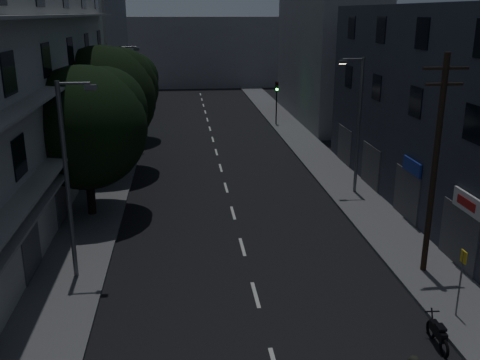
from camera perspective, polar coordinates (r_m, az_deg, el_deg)
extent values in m
plane|color=black|center=(38.49, -2.14, 1.51)|extent=(160.00, 160.00, 0.00)
cube|color=#565659|center=(38.69, -13.29, 1.24)|extent=(3.00, 90.00, 0.15)
cube|color=#565659|center=(39.70, 8.73, 1.92)|extent=(3.00, 90.00, 0.15)
cube|color=beige|center=(21.40, 1.66, -12.13)|extent=(0.15, 2.00, 0.01)
cube|color=beige|center=(25.38, 0.25, -7.14)|extent=(0.15, 2.00, 0.01)
cube|color=beige|center=(29.50, -0.75, -3.53)|extent=(0.15, 2.00, 0.01)
cube|color=beige|center=(33.73, -1.50, -0.80)|extent=(0.15, 2.00, 0.01)
cube|color=beige|center=(38.01, -2.08, 1.31)|extent=(0.15, 2.00, 0.01)
cube|color=beige|center=(42.35, -2.54, 2.99)|extent=(0.15, 2.00, 0.01)
cube|color=beige|center=(46.71, -2.92, 4.36)|extent=(0.15, 2.00, 0.01)
cube|color=beige|center=(51.10, -3.23, 5.49)|extent=(0.15, 2.00, 0.01)
cube|color=beige|center=(55.50, -3.50, 6.45)|extent=(0.15, 2.00, 0.01)
cube|color=beige|center=(59.92, -3.73, 7.26)|extent=(0.15, 2.00, 0.01)
cube|color=beige|center=(64.35, -3.92, 7.96)|extent=(0.15, 2.00, 0.01)
cube|color=beige|center=(68.79, -4.09, 8.57)|extent=(0.15, 2.00, 0.01)
cube|color=beige|center=(73.24, -4.24, 9.11)|extent=(0.15, 2.00, 0.01)
cube|color=#A3A39E|center=(31.55, -23.86, 9.50)|extent=(6.00, 36.00, 14.00)
cube|color=black|center=(23.47, -21.57, -5.24)|extent=(0.06, 1.60, 1.60)
cube|color=black|center=(28.95, -18.65, -0.71)|extent=(0.06, 1.60, 1.60)
cube|color=black|center=(34.60, -16.67, 2.37)|extent=(0.06, 1.60, 1.60)
cube|color=black|center=(40.35, -15.25, 4.57)|extent=(0.06, 1.60, 1.60)
cube|color=black|center=(46.17, -14.18, 6.23)|extent=(0.06, 1.60, 1.60)
cube|color=black|center=(22.51, -22.47, 2.31)|extent=(0.06, 1.60, 1.60)
cube|color=black|center=(28.17, -19.27, 5.49)|extent=(0.06, 1.60, 1.60)
cube|color=black|center=(33.95, -17.14, 7.59)|extent=(0.06, 1.60, 1.60)
cube|color=black|center=(39.80, -15.62, 9.07)|extent=(0.06, 1.60, 1.60)
cube|color=black|center=(45.68, -14.48, 10.16)|extent=(0.06, 1.60, 1.60)
cube|color=black|center=(21.96, -23.44, 10.39)|extent=(0.06, 1.60, 1.60)
cube|color=black|center=(27.74, -19.94, 11.96)|extent=(0.06, 1.60, 1.60)
cube|color=black|center=(33.59, -17.64, 12.96)|extent=(0.06, 1.60, 1.60)
cube|color=black|center=(39.49, -16.00, 13.66)|extent=(0.06, 1.60, 1.60)
cube|color=black|center=(45.42, -14.79, 14.16)|extent=(0.06, 1.60, 1.60)
cube|color=gray|center=(31.19, -17.04, 4.53)|extent=(1.00, 32.40, 0.12)
cube|color=gray|center=(30.67, -17.57, 10.36)|extent=(1.00, 32.40, 0.12)
cube|color=gray|center=(30.49, -18.14, 16.32)|extent=(1.00, 32.40, 0.12)
cube|color=gray|center=(31.41, -17.07, 2.92)|extent=(0.80, 32.40, 0.12)
cube|color=#424247|center=(23.70, -21.39, -6.58)|extent=(0.06, 2.40, 2.40)
cube|color=#424247|center=(29.13, -18.52, -1.83)|extent=(0.06, 2.40, 2.40)
cube|color=#424247|center=(34.75, -16.57, 1.42)|extent=(0.06, 2.40, 2.40)
cube|color=#424247|center=(40.48, -15.17, 3.75)|extent=(0.06, 2.40, 2.40)
cube|color=#424247|center=(46.28, -14.11, 5.50)|extent=(0.06, 2.40, 2.40)
cube|color=#2C2F3B|center=(30.21, 22.95, 6.42)|extent=(6.00, 28.00, 11.00)
cube|color=black|center=(23.46, 23.65, 5.51)|extent=(0.06, 1.40, 1.50)
cube|color=black|center=(28.28, 18.22, 7.91)|extent=(0.06, 1.40, 1.50)
cube|color=black|center=(33.31, 14.37, 9.56)|extent=(0.06, 1.40, 1.50)
cube|color=black|center=(38.47, 11.52, 10.74)|extent=(0.06, 1.40, 1.50)
cube|color=black|center=(27.97, 18.88, 14.58)|extent=(0.06, 1.40, 1.50)
cube|color=black|center=(33.05, 14.81, 15.22)|extent=(0.06, 1.40, 1.50)
cube|color=black|center=(38.25, 11.82, 15.65)|extent=(0.06, 1.40, 1.50)
cube|color=#424247|center=(24.82, 22.26, -5.60)|extent=(0.06, 3.00, 2.60)
cube|color=#424247|center=(29.42, 17.31, -1.52)|extent=(0.06, 3.00, 2.60)
cube|color=#424247|center=(34.28, 13.74, 1.43)|extent=(0.06, 3.00, 2.60)
cube|color=#424247|center=(39.31, 11.07, 3.64)|extent=(0.06, 3.00, 2.60)
cube|color=silver|center=(23.80, 23.13, -2.29)|extent=(0.12, 2.20, 0.80)
cube|color=#B21414|center=(23.76, 22.96, -2.30)|extent=(0.02, 1.40, 0.36)
cube|color=navy|center=(28.47, 17.88, 1.38)|extent=(0.12, 2.00, 0.70)
cube|color=slate|center=(60.70, -15.69, 14.40)|extent=(6.00, 20.00, 16.00)
cube|color=slate|center=(56.03, 9.08, 13.08)|extent=(6.00, 20.00, 13.00)
cube|color=slate|center=(82.15, -4.60, 13.51)|extent=(24.00, 8.00, 10.00)
cylinder|color=black|center=(29.47, -15.79, 0.47)|extent=(0.44, 0.44, 4.29)
sphere|color=black|center=(28.85, -16.21, 5.37)|extent=(6.43, 6.43, 6.43)
sphere|color=black|center=(29.34, -14.22, 7.32)|extent=(4.50, 4.50, 4.50)
sphere|color=black|center=(28.29, -18.11, 5.97)|extent=(4.18, 4.18, 4.18)
cylinder|color=black|center=(37.09, -14.05, 4.25)|extent=(0.44, 0.44, 4.56)
sphere|color=black|center=(36.59, -14.36, 8.42)|extent=(6.87, 6.87, 6.87)
sphere|color=black|center=(37.19, -12.70, 10.02)|extent=(4.81, 4.81, 4.81)
sphere|color=black|center=(35.98, -15.94, 8.99)|extent=(4.46, 4.46, 4.46)
cylinder|color=black|center=(46.57, -12.22, 6.64)|extent=(0.44, 0.44, 4.00)
sphere|color=black|center=(46.20, -12.41, 9.56)|extent=(5.97, 5.97, 5.97)
sphere|color=black|center=(46.76, -11.27, 10.65)|extent=(4.18, 4.18, 4.18)
sphere|color=black|center=(45.64, -13.46, 9.97)|extent=(3.88, 3.88, 3.88)
cylinder|color=black|center=(52.33, 3.89, 7.71)|extent=(0.12, 0.12, 3.20)
cube|color=black|center=(52.03, 3.94, 9.94)|extent=(0.28, 0.22, 0.90)
sphere|color=black|center=(51.84, 3.98, 10.28)|extent=(0.22, 0.22, 0.22)
sphere|color=#3F330C|center=(51.88, 3.97, 9.95)|extent=(0.22, 0.22, 0.22)
sphere|color=#0CFF26|center=(51.92, 3.96, 9.62)|extent=(0.22, 0.22, 0.22)
cylinder|color=black|center=(52.54, -10.65, 7.49)|extent=(0.12, 0.12, 3.20)
cube|color=black|center=(52.23, -10.78, 9.70)|extent=(0.28, 0.22, 0.90)
sphere|color=black|center=(52.04, -10.81, 10.04)|extent=(0.22, 0.22, 0.22)
sphere|color=#3F330C|center=(52.08, -10.79, 9.72)|extent=(0.22, 0.22, 0.22)
sphere|color=#0CFF26|center=(52.12, -10.77, 9.39)|extent=(0.22, 0.22, 0.22)
cylinder|color=#56585D|center=(22.02, -17.95, -0.36)|extent=(0.18, 0.18, 8.00)
cylinder|color=#56585D|center=(21.09, -17.32, 9.83)|extent=(1.20, 0.10, 0.10)
cube|color=#56585D|center=(21.01, -15.66, 9.53)|extent=(0.45, 0.25, 0.18)
cube|color=#4C4C4C|center=(21.02, -15.64, 9.26)|extent=(0.35, 0.18, 0.04)
cylinder|color=#5B5E63|center=(32.28, 12.55, 5.57)|extent=(0.18, 0.18, 8.00)
cylinder|color=#5B5E63|center=(31.54, 11.96, 12.51)|extent=(1.20, 0.10, 0.10)
cube|color=#5B5E63|center=(31.38, 10.88, 12.27)|extent=(0.45, 0.25, 0.18)
cube|color=#FFD88C|center=(31.38, 10.87, 12.09)|extent=(0.35, 0.18, 0.04)
cylinder|color=#55595D|center=(43.22, -12.29, 8.52)|extent=(0.18, 0.18, 8.00)
cylinder|color=#55595D|center=(42.76, -11.82, 13.72)|extent=(1.20, 0.10, 0.10)
cube|color=#55595D|center=(42.72, -10.98, 13.56)|extent=(0.45, 0.25, 0.18)
cube|color=#4C4C4C|center=(42.72, -10.97, 13.43)|extent=(0.35, 0.18, 0.04)
cylinder|color=black|center=(22.68, 20.05, 1.25)|extent=(0.24, 0.24, 9.00)
cube|color=black|center=(21.99, 21.11, 11.05)|extent=(1.80, 0.10, 0.10)
cube|color=black|center=(22.05, 20.94, 9.51)|extent=(1.50, 0.10, 0.10)
cylinder|color=#595B60|center=(20.74, 22.41, -10.21)|extent=(0.06, 0.06, 2.50)
cube|color=yellow|center=(20.30, 22.75, -7.57)|extent=(0.05, 0.35, 0.45)
torus|color=black|center=(19.12, 20.95, -16.43)|extent=(0.13, 0.64, 0.63)
torus|color=black|center=(19.94, 19.68, -14.78)|extent=(0.13, 0.64, 0.63)
cube|color=black|center=(19.38, 20.39, -14.88)|extent=(0.27, 0.99, 0.31)
cube|color=black|center=(19.16, 20.62, -14.49)|extent=(0.29, 0.41, 0.09)
cylinder|color=black|center=(19.70, 19.85, -13.86)|extent=(0.07, 0.39, 0.75)
cube|color=black|center=(19.63, 19.83, -13.05)|extent=(0.49, 0.06, 0.04)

